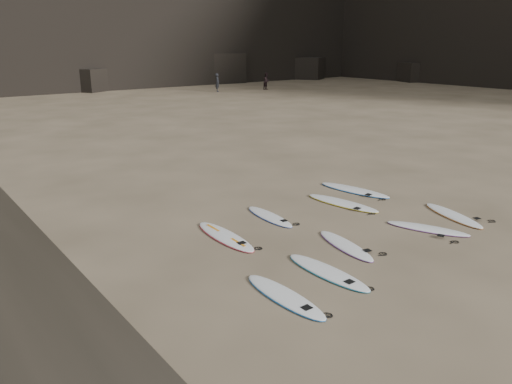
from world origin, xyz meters
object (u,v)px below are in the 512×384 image
(surfboard_2, at_px, (345,245))
(person_a, at_px, (217,83))
(surfboard_0, at_px, (285,296))
(surfboard_7, at_px, (342,203))
(surfboard_6, at_px, (269,216))
(surfboard_8, at_px, (354,190))
(surfboard_4, at_px, (453,215))
(surfboard_1, at_px, (327,272))
(surfboard_5, at_px, (225,236))
(surfboard_3, at_px, (427,228))
(person_b, at_px, (267,81))

(surfboard_2, relative_size, person_a, 1.21)
(surfboard_0, distance_m, surfboard_7, 6.58)
(surfboard_6, height_order, surfboard_8, surfboard_8)
(surfboard_0, height_order, surfboard_6, surfboard_0)
(surfboard_0, height_order, surfboard_4, same)
(surfboard_1, bearing_deg, person_a, 59.14)
(surfboard_1, relative_size, surfboard_7, 0.92)
(surfboard_0, height_order, surfboard_1, surfboard_1)
(surfboard_1, bearing_deg, surfboard_5, 100.31)
(surfboard_8, bearing_deg, surfboard_4, -94.05)
(person_a, bearing_deg, surfboard_0, -178.50)
(surfboard_2, relative_size, surfboard_4, 0.93)
(surfboard_4, height_order, surfboard_7, surfboard_7)
(surfboard_4, distance_m, person_a, 39.54)
(surfboard_6, distance_m, person_a, 38.60)
(surfboard_0, height_order, surfboard_7, surfboard_7)
(surfboard_5, bearing_deg, surfboard_3, -29.29)
(surfboard_4, xyz_separation_m, person_a, (15.17, 36.50, 0.89))
(surfboard_5, distance_m, person_a, 40.08)
(surfboard_1, height_order, surfboard_2, surfboard_1)
(surfboard_2, xyz_separation_m, surfboard_6, (-0.19, 2.93, -0.00))
(surfboard_0, height_order, surfboard_2, surfboard_0)
(surfboard_2, distance_m, person_a, 41.06)
(surfboard_2, xyz_separation_m, surfboard_4, (4.33, -0.37, 0.00))
(surfboard_6, xyz_separation_m, surfboard_7, (2.70, -0.44, 0.01))
(surfboard_3, height_order, person_a, person_a)
(surfboard_7, bearing_deg, surfboard_6, 162.01)
(surfboard_5, bearing_deg, surfboard_1, -76.42)
(surfboard_0, height_order, surfboard_3, surfboard_0)
(surfboard_0, xyz_separation_m, surfboard_2, (3.00, 1.09, -0.00))
(person_b, bearing_deg, surfboard_0, -143.05)
(surfboard_6, bearing_deg, surfboard_8, 9.05)
(surfboard_4, relative_size, surfboard_5, 0.93)
(surfboard_2, distance_m, surfboard_6, 2.93)
(surfboard_4, distance_m, surfboard_5, 7.05)
(surfboard_1, distance_m, surfboard_3, 4.24)
(surfboard_3, bearing_deg, surfboard_0, 161.90)
(surfboard_2, relative_size, surfboard_3, 0.98)
(surfboard_6, bearing_deg, surfboard_2, -81.83)
(surfboard_6, height_order, person_b, person_b)
(surfboard_1, height_order, surfboard_8, surfboard_8)
(surfboard_3, xyz_separation_m, surfboard_7, (-0.23, 3.06, 0.01))
(surfboard_6, bearing_deg, surfboard_3, -45.50)
(surfboard_3, height_order, surfboard_8, surfboard_8)
(surfboard_2, distance_m, surfboard_3, 2.80)
(surfboard_1, xyz_separation_m, surfboard_4, (5.81, 0.45, -0.00))
(person_a, bearing_deg, surfboard_2, -175.70)
(person_a, bearing_deg, surfboard_8, -172.67)
(surfboard_4, height_order, person_b, person_b)
(surfboard_2, relative_size, surfboard_8, 0.81)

